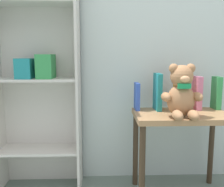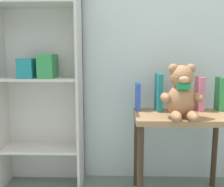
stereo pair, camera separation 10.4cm
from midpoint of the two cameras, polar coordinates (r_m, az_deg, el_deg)
The scene contains 9 objects.
wall_back at distance 2.02m, azimuth 6.15°, elevation 15.88°, with size 4.80×0.06×2.50m.
bookshelf_side at distance 1.92m, azimuth -18.14°, elevation 6.19°, with size 0.61×0.26×1.65m.
display_table at distance 1.79m, azimuth 13.93°, elevation -7.67°, with size 0.65×0.38×0.60m.
teddy_bear at distance 1.63m, azimuth 13.90°, elevation 0.12°, with size 0.26×0.24×0.34m.
book_standing_blue at distance 1.82m, azimuth 4.09°, elevation -0.65°, with size 0.03×0.12×0.20m, color #2D51B7.
book_standing_teal at distance 1.82m, azimuth 8.76°, elevation 0.39°, with size 0.03×0.14×0.27m, color teal.
book_standing_orange at distance 1.85m, azimuth 13.22°, elevation 0.12°, with size 0.03×0.14×0.25m, color orange.
book_standing_pink at distance 1.91m, azimuth 17.37°, elevation 0.14°, with size 0.04×0.12×0.24m, color #D17093.
book_standing_green at distance 1.97m, azimuth 21.37°, elevation 0.13°, with size 0.04×0.10×0.24m, color #33934C.
Camera 1 is at (-0.33, -0.56, 1.00)m, focal length 40.00 mm.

